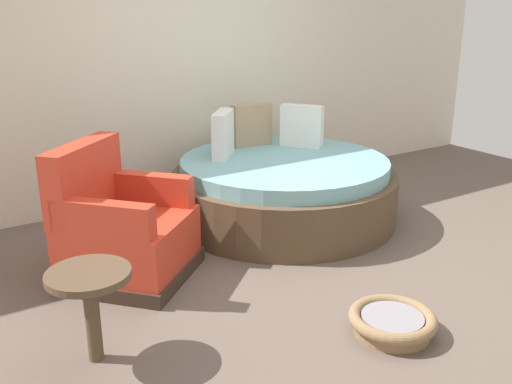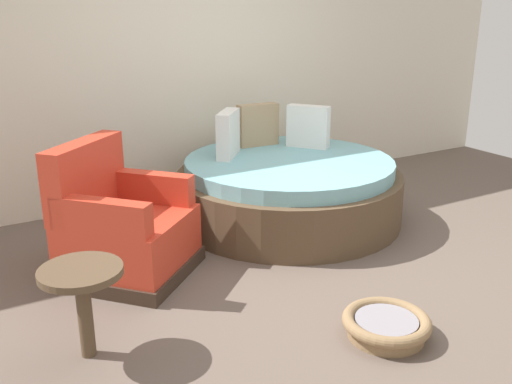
% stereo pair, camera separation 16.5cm
% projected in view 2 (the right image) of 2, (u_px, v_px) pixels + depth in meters
% --- Properties ---
extents(ground_plane, '(8.00, 8.00, 0.02)m').
position_uv_depth(ground_plane, '(312.00, 273.00, 4.09)').
color(ground_plane, '#66564C').
extents(back_wall, '(8.00, 0.12, 2.81)m').
position_uv_depth(back_wall, '(186.00, 51.00, 5.38)').
color(back_wall, silver).
rests_on(back_wall, ground_plane).
extents(round_daybed, '(1.96, 1.96, 0.95)m').
position_uv_depth(round_daybed, '(288.00, 188.00, 5.02)').
color(round_daybed, brown).
rests_on(round_daybed, ground_plane).
extents(red_armchair, '(1.13, 1.13, 0.94)m').
position_uv_depth(red_armchair, '(122.00, 229.00, 3.97)').
color(red_armchair, '#38281E').
rests_on(red_armchair, ground_plane).
extents(pet_basket, '(0.51, 0.51, 0.13)m').
position_uv_depth(pet_basket, '(386.00, 325.00, 3.27)').
color(pet_basket, '#8E704C').
rests_on(pet_basket, ground_plane).
extents(side_table, '(0.44, 0.44, 0.52)m').
position_uv_depth(side_table, '(82.00, 285.00, 2.98)').
color(side_table, brown).
rests_on(side_table, ground_plane).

